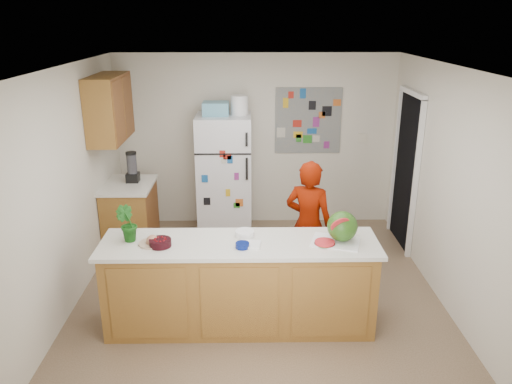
{
  "coord_description": "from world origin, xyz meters",
  "views": [
    {
      "loc": [
        -0.1,
        -4.85,
        2.96
      ],
      "look_at": [
        -0.03,
        0.2,
        1.18
      ],
      "focal_mm": 35.0,
      "sensor_mm": 36.0,
      "label": 1
    }
  ],
  "objects_px": {
    "person": "(309,225)",
    "watermelon": "(342,226)",
    "cherry_bowl": "(160,243)",
    "refrigerator": "(225,175)"
  },
  "relations": [
    {
      "from": "person",
      "to": "cherry_bowl",
      "type": "distance_m",
      "value": 1.77
    },
    {
      "from": "refrigerator",
      "to": "watermelon",
      "type": "relative_size",
      "value": 5.85
    },
    {
      "from": "watermelon",
      "to": "cherry_bowl",
      "type": "height_order",
      "value": "watermelon"
    },
    {
      "from": "watermelon",
      "to": "cherry_bowl",
      "type": "relative_size",
      "value": 1.41
    },
    {
      "from": "person",
      "to": "cherry_bowl",
      "type": "xyz_separation_m",
      "value": [
        -1.51,
        -0.9,
        0.21
      ]
    },
    {
      "from": "cherry_bowl",
      "to": "person",
      "type": "bearing_deg",
      "value": 30.78
    },
    {
      "from": "watermelon",
      "to": "refrigerator",
      "type": "bearing_deg",
      "value": 117.39
    },
    {
      "from": "person",
      "to": "cherry_bowl",
      "type": "bearing_deg",
      "value": 54.81
    },
    {
      "from": "watermelon",
      "to": "person",
      "type": "bearing_deg",
      "value": 104.93
    },
    {
      "from": "person",
      "to": "watermelon",
      "type": "xyz_separation_m",
      "value": [
        0.22,
        -0.82,
        0.33
      ]
    }
  ]
}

